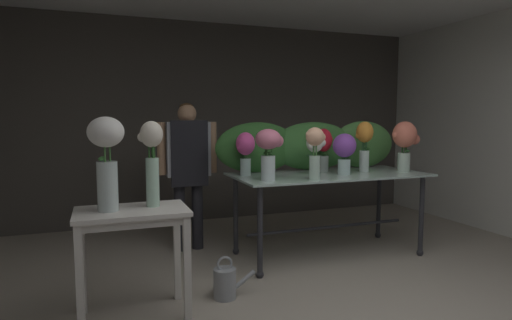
# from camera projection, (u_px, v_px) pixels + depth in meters

# --- Properties ---
(ground_plane) EXTENTS (8.47, 8.47, 0.00)m
(ground_plane) POSITION_uv_depth(u_px,v_px,m) (278.00, 258.00, 4.38)
(ground_plane) COLOR #9E9384
(wall_back) EXTENTS (5.92, 0.12, 2.71)m
(wall_back) POSITION_uv_depth(u_px,v_px,m) (224.00, 123.00, 6.04)
(wall_back) COLOR #4C4742
(wall_back) RESTS_ON ground
(wall_right) EXTENTS (0.12, 3.97, 2.71)m
(wall_right) POSITION_uv_depth(u_px,v_px,m) (499.00, 124.00, 5.26)
(wall_right) COLOR silver
(wall_right) RESTS_ON ground
(display_table_glass) EXTENTS (1.98, 0.91, 0.86)m
(display_table_glass) POSITION_uv_depth(u_px,v_px,m) (329.00, 186.00, 4.40)
(display_table_glass) COLOR silver
(display_table_glass) RESTS_ON ground
(side_table_white) EXTENTS (0.77, 0.49, 0.79)m
(side_table_white) POSITION_uv_depth(u_px,v_px,m) (132.00, 226.00, 3.01)
(side_table_white) COLOR silver
(side_table_white) RESTS_ON ground
(florist) EXTENTS (0.64, 0.24, 1.58)m
(florist) POSITION_uv_depth(u_px,v_px,m) (188.00, 160.00, 4.56)
(florist) COLOR #232328
(florist) RESTS_ON ground
(foliage_backdrop) EXTENTS (2.14, 0.26, 0.53)m
(foliage_backdrop) POSITION_uv_depth(u_px,v_px,m) (313.00, 146.00, 4.67)
(foliage_backdrop) COLOR #2D6028
(foliage_backdrop) RESTS_ON display_table_glass
(vase_rosy_freesia) EXTENTS (0.28, 0.24, 0.47)m
(vase_rosy_freesia) POSITION_uv_depth(u_px,v_px,m) (269.00, 149.00, 3.89)
(vase_rosy_freesia) COLOR silver
(vase_rosy_freesia) RESTS_ON display_table_glass
(vase_crimson_ranunculus) EXTENTS (0.21, 0.18, 0.46)m
(vase_crimson_ranunculus) POSITION_uv_depth(u_px,v_px,m) (324.00, 146.00, 4.52)
(vase_crimson_ranunculus) COLOR silver
(vase_crimson_ranunculus) RESTS_ON display_table_glass
(vase_fuchsia_anemones) EXTENTS (0.19, 0.19, 0.43)m
(vase_fuchsia_anemones) POSITION_uv_depth(u_px,v_px,m) (245.00, 150.00, 4.21)
(vase_fuchsia_anemones) COLOR silver
(vase_fuchsia_anemones) RESTS_ON display_table_glass
(vase_sunset_carnations) EXTENTS (0.18, 0.18, 0.53)m
(vase_sunset_carnations) POSITION_uv_depth(u_px,v_px,m) (364.00, 142.00, 4.49)
(vase_sunset_carnations) COLOR silver
(vase_sunset_carnations) RESTS_ON display_table_glass
(vase_violet_snapdragons) EXTENTS (0.23, 0.23, 0.41)m
(vase_violet_snapdragons) POSITION_uv_depth(u_px,v_px,m) (344.00, 150.00, 4.29)
(vase_violet_snapdragons) COLOR silver
(vase_violet_snapdragons) RESTS_ON display_table_glass
(vase_coral_dahlias) EXTENTS (0.31, 0.25, 0.53)m
(vase_coral_dahlias) POSITION_uv_depth(u_px,v_px,m) (405.00, 140.00, 4.52)
(vase_coral_dahlias) COLOR silver
(vase_coral_dahlias) RESTS_ON display_table_glass
(vase_peach_tulips) EXTENTS (0.18, 0.17, 0.49)m
(vase_peach_tulips) POSITION_uv_depth(u_px,v_px,m) (315.00, 148.00, 3.88)
(vase_peach_tulips) COLOR silver
(vase_peach_tulips) RESTS_ON display_table_glass
(vase_ivory_roses) EXTENTS (0.20, 0.17, 0.41)m
(vase_ivory_roses) POSITION_uv_depth(u_px,v_px,m) (315.00, 151.00, 4.27)
(vase_ivory_roses) COLOR silver
(vase_ivory_roses) RESTS_ON display_table_glass
(vase_white_roses_tall) EXTENTS (0.24, 0.24, 0.65)m
(vase_white_roses_tall) POSITION_uv_depth(u_px,v_px,m) (106.00, 156.00, 2.91)
(vase_white_roses_tall) COLOR silver
(vase_white_roses_tall) RESTS_ON side_table_white
(vase_cream_lisianthus_tall) EXTENTS (0.18, 0.16, 0.62)m
(vase_cream_lisianthus_tall) POSITION_uv_depth(u_px,v_px,m) (152.00, 158.00, 3.07)
(vase_cream_lisianthus_tall) COLOR silver
(vase_cream_lisianthus_tall) RESTS_ON side_table_white
(watering_can) EXTENTS (0.35, 0.18, 0.34)m
(watering_can) POSITION_uv_depth(u_px,v_px,m) (225.00, 283.00, 3.40)
(watering_can) COLOR #999EA3
(watering_can) RESTS_ON ground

